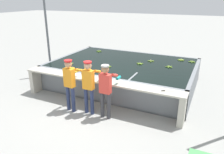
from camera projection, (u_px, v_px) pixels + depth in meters
ground_plane at (95, 109)px, 6.79m from camera, size 80.00×80.00×0.00m
wash_tank at (123, 73)px, 8.57m from camera, size 5.32×3.70×0.90m
work_ledge at (98, 87)px, 6.75m from camera, size 5.32×0.45×0.90m
worker_0 at (70, 81)px, 6.38m from camera, size 0.46×0.73×1.60m
worker_1 at (89, 83)px, 6.22m from camera, size 0.41×0.71×1.60m
worker_2 at (106, 87)px, 5.99m from camera, size 0.41×0.71×1.58m
banana_bunch_floating_0 at (169, 67)px, 7.82m from camera, size 0.28×0.27×0.08m
banana_bunch_floating_1 at (99, 51)px, 10.05m from camera, size 0.27×0.27×0.08m
banana_bunch_floating_2 at (108, 66)px, 7.86m from camera, size 0.27×0.28×0.08m
banana_bunch_floating_3 at (151, 61)px, 8.53m from camera, size 0.28×0.28×0.08m
banana_bunch_floating_4 at (70, 64)px, 8.19m from camera, size 0.28×0.28×0.08m
banana_bunch_floating_5 at (192, 62)px, 8.42m from camera, size 0.28×0.27×0.08m
banana_bunch_floating_6 at (181, 60)px, 8.67m from camera, size 0.28×0.28×0.08m
banana_bunch_floating_7 at (140, 64)px, 8.19m from camera, size 0.27×0.28×0.08m
knife_0 at (166, 91)px, 5.84m from camera, size 0.32×0.19×0.02m
knife_1 at (103, 80)px, 6.56m from camera, size 0.24×0.30×0.02m
support_post_left at (48, 39)px, 9.13m from camera, size 0.09×0.09×3.20m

